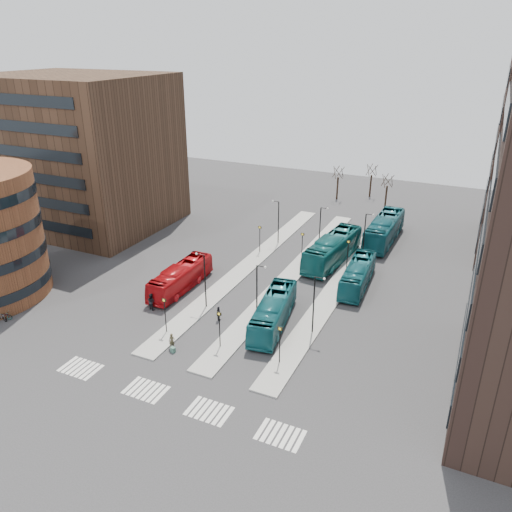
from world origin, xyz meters
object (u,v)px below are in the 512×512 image
at_px(teal_bus_d, 384,230).
at_px(red_bus, 181,277).
at_px(teal_bus_b, 333,249).
at_px(bicycle_mid, 2,317).
at_px(teal_bus_c, 358,275).
at_px(traveller, 172,341).
at_px(suitcase, 173,350).
at_px(bicycle_far, 4,316).
at_px(teal_bus_a, 273,312).
at_px(commuter_b, 218,314).
at_px(commuter_c, 262,332).
at_px(commuter_a, 151,301).

bearing_deg(teal_bus_d, red_bus, -125.15).
height_order(teal_bus_b, bicycle_mid, teal_bus_b).
bearing_deg(teal_bus_c, traveller, -125.04).
distance_m(teal_bus_d, traveller, 37.12).
xyz_separation_m(suitcase, bicycle_far, (-19.01, -2.45, 0.19)).
height_order(teal_bus_a, commuter_b, teal_bus_a).
xyz_separation_m(teal_bus_c, commuter_b, (-10.88, -13.66, -0.66)).
distance_m(suitcase, commuter_c, 8.56).
bearing_deg(teal_bus_b, teal_bus_d, 71.32).
bearing_deg(teal_bus_b, commuter_a, -118.77).
bearing_deg(bicycle_far, suitcase, -105.54).
bearing_deg(red_bus, suitcase, -60.76).
height_order(suitcase, commuter_c, commuter_c).
bearing_deg(commuter_b, bicycle_far, 101.61).
bearing_deg(bicycle_mid, commuter_b, -62.87).
bearing_deg(commuter_a, red_bus, -80.13).
bearing_deg(commuter_b, teal_bus_a, -86.20).
bearing_deg(bicycle_far, commuter_c, -95.86).
distance_m(commuter_a, bicycle_far, 14.95).
xyz_separation_m(commuter_a, commuter_b, (7.63, 0.95, -0.13)).
bearing_deg(commuter_a, traveller, 152.55).
bearing_deg(bicycle_far, teal_bus_c, -76.53).
bearing_deg(red_bus, teal_bus_d, 53.51).
distance_m(traveller, commuter_a, 8.04).
height_order(red_bus, bicycle_far, red_bus).
xyz_separation_m(commuter_b, bicycle_mid, (-20.12, -9.43, -0.32)).
height_order(teal_bus_c, traveller, teal_bus_c).
bearing_deg(commuter_b, red_bus, 46.34).
xyz_separation_m(commuter_c, bicycle_mid, (-25.63, -8.13, -0.40)).
distance_m(teal_bus_c, traveller, 23.41).
bearing_deg(suitcase, teal_bus_a, 68.46).
relative_size(teal_bus_c, bicycle_far, 6.12).
distance_m(teal_bus_d, bicycle_far, 48.96).
relative_size(suitcase, teal_bus_b, 0.04).
xyz_separation_m(teal_bus_a, bicycle_mid, (-25.50, -11.05, -1.05)).
distance_m(commuter_a, commuter_b, 7.69).
height_order(red_bus, teal_bus_a, teal_bus_a).
relative_size(suitcase, teal_bus_a, 0.05).
distance_m(commuter_b, bicycle_mid, 22.22).
relative_size(teal_bus_c, commuter_c, 5.99).
bearing_deg(teal_bus_b, red_bus, -126.78).
height_order(suitcase, bicycle_far, bicycle_far).
relative_size(teal_bus_a, commuter_b, 6.83).
distance_m(teal_bus_b, traveller, 26.37).
xyz_separation_m(suitcase, red_bus, (-6.22, 11.07, 1.21)).
xyz_separation_m(teal_bus_b, commuter_a, (-13.84, -19.95, -0.88)).
bearing_deg(teal_bus_a, suitcase, -136.99).
bearing_deg(bicycle_far, teal_bus_a, -89.99).
relative_size(commuter_c, bicycle_far, 1.02).
relative_size(suitcase, red_bus, 0.05).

